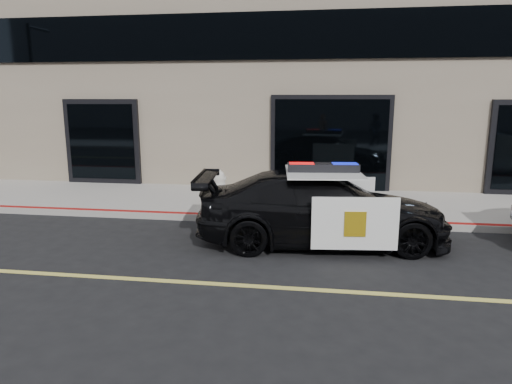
# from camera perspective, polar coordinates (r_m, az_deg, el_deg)

# --- Properties ---
(ground) EXTENTS (120.00, 120.00, 0.00)m
(ground) POSITION_cam_1_polar(r_m,az_deg,el_deg) (7.09, 17.81, -12.20)
(ground) COLOR black
(ground) RESTS_ON ground
(sidewalk_n) EXTENTS (60.00, 3.50, 0.15)m
(sidewalk_n) POSITION_cam_1_polar(r_m,az_deg,el_deg) (12.03, 13.90, -1.72)
(sidewalk_n) COLOR gray
(sidewalk_n) RESTS_ON ground
(building_n) EXTENTS (60.00, 7.00, 12.00)m
(building_n) POSITION_cam_1_polar(r_m,az_deg,el_deg) (17.24, 13.24, 22.17)
(building_n) COLOR #756856
(building_n) RESTS_ON ground
(police_car) EXTENTS (2.96, 5.24, 1.58)m
(police_car) POSITION_cam_1_polar(r_m,az_deg,el_deg) (8.93, 8.26, -1.97)
(police_car) COLOR black
(police_car) RESTS_ON ground
(fire_hydrant) EXTENTS (0.40, 0.55, 0.88)m
(fire_hydrant) POSITION_cam_1_polar(r_m,az_deg,el_deg) (11.50, -4.58, 0.47)
(fire_hydrant) COLOR silver
(fire_hydrant) RESTS_ON sidewalk_n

